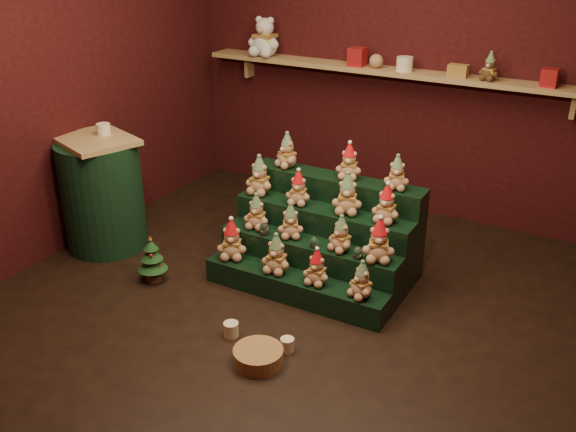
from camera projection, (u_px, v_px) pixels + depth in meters
The scene contains 40 objects.
ground at pixel (284, 300), 4.62m from camera, with size 4.00×4.00×0.00m, color black.
back_wall at pixel (399, 56), 5.65m from camera, with size 4.00×0.10×2.80m, color black.
front_wall at pixel (14, 238), 2.41m from camera, with size 4.00×0.10×2.80m, color black.
left_wall at pixel (53, 76), 4.95m from camera, with size 0.10×4.00×2.80m, color black.
back_shelf at pixel (391, 72), 5.56m from camera, with size 3.60×0.26×0.24m.
riser_tier_front at pixel (294, 287), 4.61m from camera, with size 1.40×0.22×0.18m, color black.
riser_tier_midfront at pixel (309, 263), 4.74m from camera, with size 1.40×0.22×0.36m, color black.
riser_tier_midback at pixel (322, 241), 4.88m from camera, with size 1.40×0.22×0.54m, color black.
riser_tier_back at pixel (335, 220), 5.02m from camera, with size 1.40×0.22×0.72m, color black.
teddy_0 at pixel (232, 239), 4.76m from camera, with size 0.22×0.20×0.31m, color #A57E5B, non-canonical shape.
teddy_1 at pixel (276, 254), 4.57m from camera, with size 0.21×0.19×0.30m, color #A57E5B, non-canonical shape.
teddy_2 at pixel (317, 267), 4.42m from camera, with size 0.19×0.17×0.26m, color #A57E5B, non-canonical shape.
teddy_3 at pixel (362, 280), 4.27m from camera, with size 0.19×0.17×0.26m, color #A57E5B, non-canonical shape.
teddy_4 at pixel (257, 211), 4.82m from camera, with size 0.19×0.17×0.27m, color #A57E5B, non-canonical shape.
teddy_5 at pixel (291, 221), 4.69m from camera, with size 0.19×0.17×0.26m, color #A57E5B, non-canonical shape.
teddy_6 at pixel (341, 234), 4.49m from camera, with size 0.19×0.17×0.26m, color #A57E5B, non-canonical shape.
teddy_7 at pixel (379, 240), 4.35m from camera, with size 0.22×0.20×0.31m, color #A57E5B, non-canonical shape.
teddy_8 at pixel (259, 175), 4.97m from camera, with size 0.22×0.20×0.31m, color #A57E5B, non-canonical shape.
teddy_9 at pixel (298, 188), 4.79m from camera, with size 0.19×0.17×0.26m, color #A57E5B, non-canonical shape.
teddy_10 at pixel (348, 193), 4.63m from camera, with size 0.22×0.20×0.31m, color #A57E5B, non-canonical shape.
teddy_11 at pixel (387, 204), 4.50m from camera, with size 0.20×0.18×0.28m, color #A57E5B, non-canonical shape.
teddy_12 at pixel (287, 150), 5.00m from camera, with size 0.20×0.18×0.27m, color #A57E5B, non-canonical shape.
teddy_13 at pixel (349, 161), 4.78m from camera, with size 0.19×0.17×0.27m, color #A57E5B, non-canonical shape.
teddy_14 at pixel (397, 173), 4.59m from camera, with size 0.18×0.16×0.25m, color #A57E5B, non-canonical shape.
snow_globe_a at pixel (264, 229), 4.75m from camera, with size 0.07×0.07×0.10m.
snow_globe_b at pixel (314, 242), 4.57m from camera, with size 0.06×0.06×0.08m.
snow_globe_c at pixel (358, 253), 4.42m from camera, with size 0.07×0.07×0.09m.
side_table at pixel (102, 194), 5.22m from camera, with size 0.75×0.69×0.94m.
table_ornament at pixel (104, 129), 5.08m from camera, with size 0.11×0.11×0.09m, color beige.
mini_christmas_tree at pixel (152, 259), 4.80m from camera, with size 0.22×0.22×0.38m.
mug_left at pixel (231, 329), 4.20m from camera, with size 0.10×0.10×0.10m, color beige.
mug_right at pixel (287, 345), 4.06m from camera, with size 0.09×0.09×0.09m, color beige.
wicker_basket at pixel (258, 356), 3.94m from camera, with size 0.31×0.31×0.10m, color #9C6E3F.
white_bear at pixel (265, 31), 5.99m from camera, with size 0.33×0.29×0.46m, color white, non-canonical shape.
brown_bear at pixel (490, 67), 5.10m from camera, with size 0.16×0.14×0.22m, color #4A2D18, non-canonical shape.
gift_tin_red_a at pixel (357, 57), 5.63m from camera, with size 0.14×0.14×0.16m, color red.
gift_tin_cream at pixel (405, 64), 5.45m from camera, with size 0.14×0.14×0.12m, color beige.
gift_tin_red_b at pixel (549, 78), 4.92m from camera, with size 0.12×0.12×0.14m, color red.
shelf_plush_ball at pixel (376, 61), 5.56m from camera, with size 0.12×0.12×0.12m, color #A57E5B.
scarf_gift_box at pixel (458, 71), 5.25m from camera, with size 0.16×0.10×0.10m, color #D45F1E.
Camera 1 is at (1.96, -3.42, 2.48)m, focal length 40.00 mm.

